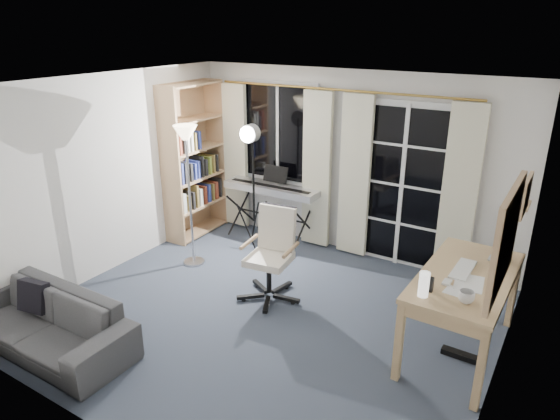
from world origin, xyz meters
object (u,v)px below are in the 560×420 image
(torchiere_lamp, at_px, (187,154))
(studio_light, at_px, (251,149))
(keyboard_piano, at_px, (271,190))
(monitor, at_px, (504,231))
(mug, at_px, (466,295))
(office_chair, at_px, (273,245))
(sofa, at_px, (43,314))
(desk, at_px, (465,284))
(bookshelf, at_px, (191,165))

(torchiere_lamp, bearing_deg, studio_light, 61.71)
(keyboard_piano, xyz_separation_m, monitor, (3.08, -0.78, 0.35))
(keyboard_piano, bearing_deg, mug, -31.01)
(office_chair, xyz_separation_m, sofa, (-1.30, -1.99, -0.25))
(sofa, bearing_deg, desk, 30.72)
(bookshelf, height_order, desk, bookshelf)
(studio_light, bearing_deg, desk, -18.00)
(bookshelf, xyz_separation_m, sofa, (0.65, -2.89, -0.67))
(studio_light, bearing_deg, sofa, -100.46)
(torchiere_lamp, distance_m, studio_light, 0.86)
(torchiere_lamp, relative_size, desk, 1.18)
(desk, bearing_deg, office_chair, -177.99)
(studio_light, distance_m, mug, 3.36)
(desk, bearing_deg, mug, -77.36)
(torchiere_lamp, distance_m, mug, 3.54)
(torchiere_lamp, bearing_deg, bookshelf, 129.88)
(bookshelf, bearing_deg, studio_light, -3.48)
(torchiere_lamp, distance_m, monitor, 3.58)
(monitor, bearing_deg, bookshelf, 175.58)
(torchiere_lamp, relative_size, studio_light, 1.02)
(keyboard_piano, bearing_deg, bookshelf, -163.51)
(keyboard_piano, height_order, sofa, keyboard_piano)
(sofa, bearing_deg, keyboard_piano, 81.38)
(mug, bearing_deg, desk, 101.31)
(keyboard_piano, height_order, office_chair, keyboard_piano)
(bookshelf, distance_m, monitor, 4.23)
(sofa, bearing_deg, bookshelf, 102.40)
(bookshelf, bearing_deg, mug, -19.84)
(office_chair, distance_m, desk, 2.05)
(keyboard_piano, distance_m, sofa, 3.30)
(studio_light, distance_m, sofa, 3.07)
(keyboard_piano, relative_size, monitor, 2.38)
(bookshelf, height_order, torchiere_lamp, bookshelf)
(desk, bearing_deg, sofa, -147.63)
(bookshelf, relative_size, mug, 16.47)
(office_chair, distance_m, mug, 2.22)
(torchiere_lamp, xyz_separation_m, keyboard_piano, (0.46, 1.15, -0.69))
(torchiere_lamp, height_order, sofa, torchiere_lamp)
(sofa, bearing_deg, office_chair, 56.49)
(mug, bearing_deg, torchiere_lamp, 170.45)
(mug, distance_m, sofa, 3.81)
(bookshelf, distance_m, torchiere_lamp, 1.11)
(office_chair, height_order, sofa, office_chair)
(office_chair, bearing_deg, mug, -20.01)
(monitor, bearing_deg, sofa, -143.86)
(monitor, xyz_separation_m, sofa, (-3.55, -2.47, -0.75))
(office_chair, distance_m, monitor, 2.35)
(mug, bearing_deg, monitor, 84.22)
(monitor, bearing_deg, office_chair, -166.75)
(keyboard_piano, relative_size, mug, 10.46)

